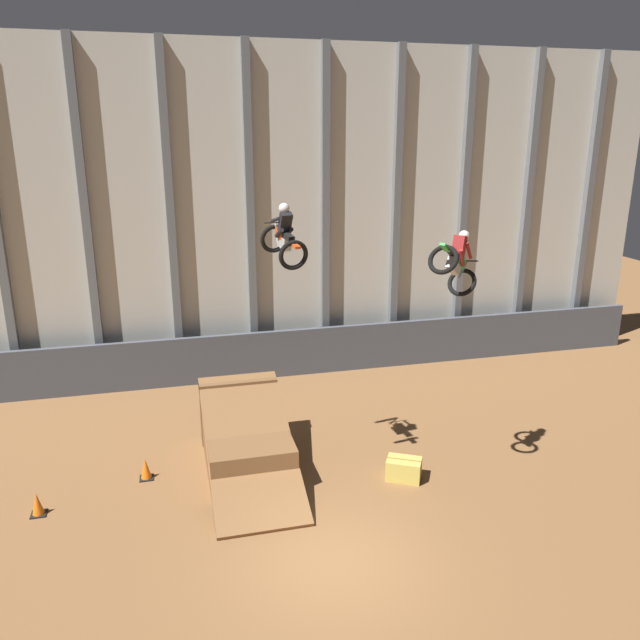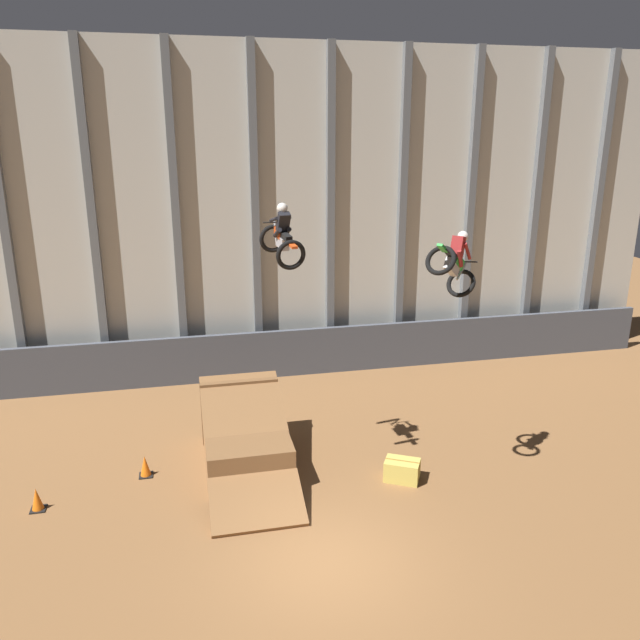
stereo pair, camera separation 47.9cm
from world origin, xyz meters
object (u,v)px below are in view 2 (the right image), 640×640
at_px(rider_bike_left_air, 282,238).
at_px(traffic_cone_near_ramp, 145,466).
at_px(dirt_ramp, 245,438).
at_px(traffic_cone_arena_edge, 37,500).
at_px(rider_bike_right_air, 454,263).
at_px(hay_bale_trackside, 402,470).

distance_m(rider_bike_left_air, traffic_cone_near_ramp, 7.18).
bearing_deg(traffic_cone_near_ramp, dirt_ramp, 4.80).
relative_size(dirt_ramp, traffic_cone_arena_edge, 8.75).
relative_size(rider_bike_right_air, traffic_cone_near_ramp, 3.00).
bearing_deg(rider_bike_left_air, dirt_ramp, 131.33).
distance_m(rider_bike_left_air, hay_bale_trackside, 6.87).
xyz_separation_m(rider_bike_right_air, traffic_cone_near_ramp, (-7.56, 2.07, -5.61)).
relative_size(rider_bike_left_air, hay_bale_trackside, 1.71).
distance_m(dirt_ramp, traffic_cone_near_ramp, 2.74).
xyz_separation_m(dirt_ramp, rider_bike_right_air, (4.86, -2.29, 5.19)).
relative_size(dirt_ramp, traffic_cone_near_ramp, 8.75).
relative_size(dirt_ramp, hay_bale_trackside, 4.71).
distance_m(rider_bike_right_air, hay_bale_trackside, 5.70).
xyz_separation_m(rider_bike_left_air, rider_bike_right_air, (3.85, -1.45, -0.51)).
height_order(dirt_ramp, rider_bike_right_air, rider_bike_right_air).
height_order(dirt_ramp, hay_bale_trackside, dirt_ramp).
xyz_separation_m(dirt_ramp, hay_bale_trackside, (3.94, -1.90, -0.42)).
bearing_deg(traffic_cone_near_ramp, hay_bale_trackside, -14.16).
xyz_separation_m(rider_bike_left_air, traffic_cone_near_ramp, (-3.71, 0.62, -6.12)).
bearing_deg(traffic_cone_near_ramp, rider_bike_left_air, -9.47).
height_order(traffic_cone_near_ramp, traffic_cone_arena_edge, same).
relative_size(dirt_ramp, rider_bike_left_air, 2.75).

